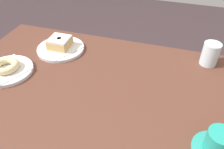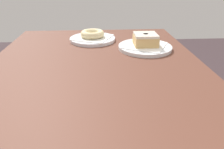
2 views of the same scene
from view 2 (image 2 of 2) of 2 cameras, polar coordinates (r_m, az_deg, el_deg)
The scene contains 7 objects.
table at distance 0.69m, azimuth -4.22°, elevation -6.96°, with size 1.28×0.78×0.76m.
plate_sugar_ring at distance 1.06m, azimuth -5.11°, elevation 9.24°, with size 0.22×0.22×0.01m, color white.
napkin_sugar_ring at distance 1.05m, azimuth -5.13°, elevation 9.70°, with size 0.16×0.16×0.00m, color white.
donut_sugar_ring at distance 1.05m, azimuth -5.16°, elevation 10.60°, with size 0.11×0.11×0.03m, color beige.
plate_glazed_square at distance 0.94m, azimuth 8.64°, elevation 7.08°, with size 0.23×0.23×0.01m, color white.
napkin_glazed_square at distance 0.94m, azimuth 8.67°, elevation 7.58°, with size 0.16×0.16×0.00m, color white.
donut_glazed_square at distance 0.93m, azimuth 8.77°, elevation 9.08°, with size 0.10×0.10×0.05m.
Camera 2 is at (0.59, 0.01, 1.06)m, focal length 34.86 mm.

